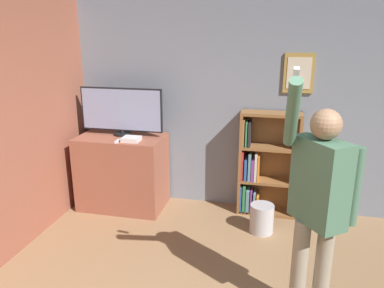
{
  "coord_description": "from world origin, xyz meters",
  "views": [
    {
      "loc": [
        0.43,
        -1.59,
        2.29
      ],
      "look_at": [
        -0.35,
        1.89,
        1.21
      ],
      "focal_mm": 35.0,
      "sensor_mm": 36.0,
      "label": 1
    }
  ],
  "objects_px": {
    "television": "(121,111)",
    "game_console": "(131,139)",
    "bookshelf": "(262,167)",
    "waste_bin": "(262,218)",
    "person": "(318,199)"
  },
  "relations": [
    {
      "from": "bookshelf",
      "to": "waste_bin",
      "type": "height_order",
      "value": "bookshelf"
    },
    {
      "from": "waste_bin",
      "to": "bookshelf",
      "type": "bearing_deg",
      "value": 94.33
    },
    {
      "from": "person",
      "to": "television",
      "type": "bearing_deg",
      "value": -162.98
    },
    {
      "from": "game_console",
      "to": "person",
      "type": "bearing_deg",
      "value": -34.99
    },
    {
      "from": "television",
      "to": "bookshelf",
      "type": "relative_size",
      "value": 0.82
    },
    {
      "from": "game_console",
      "to": "bookshelf",
      "type": "relative_size",
      "value": 0.16
    },
    {
      "from": "bookshelf",
      "to": "waste_bin",
      "type": "distance_m",
      "value": 0.69
    },
    {
      "from": "television",
      "to": "waste_bin",
      "type": "xyz_separation_m",
      "value": [
        1.86,
        -0.37,
        -1.13
      ]
    },
    {
      "from": "television",
      "to": "game_console",
      "type": "relative_size",
      "value": 5.13
    },
    {
      "from": "game_console",
      "to": "bookshelf",
      "type": "bearing_deg",
      "value": 13.86
    },
    {
      "from": "television",
      "to": "game_console",
      "type": "xyz_separation_m",
      "value": [
        0.22,
        -0.24,
        -0.3
      ]
    },
    {
      "from": "television",
      "to": "waste_bin",
      "type": "distance_m",
      "value": 2.21
    },
    {
      "from": "bookshelf",
      "to": "waste_bin",
      "type": "relative_size",
      "value": 3.89
    },
    {
      "from": "bookshelf",
      "to": "person",
      "type": "height_order",
      "value": "person"
    },
    {
      "from": "television",
      "to": "person",
      "type": "height_order",
      "value": "person"
    }
  ]
}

